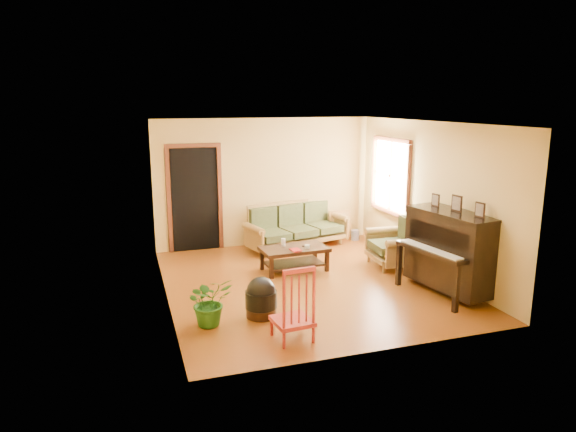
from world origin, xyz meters
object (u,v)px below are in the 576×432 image
object	(u,v)px
armchair	(393,241)
piano	(451,253)
sofa	(297,226)
coffee_table	(294,259)
ceramic_crock	(355,235)
potted_plant	(210,301)
footstool	(261,302)
red_chair	(292,302)

from	to	relation	value
armchair	piano	size ratio (longest dim) A/B	0.64
sofa	coffee_table	bearing A→B (deg)	-124.94
sofa	ceramic_crock	size ratio (longest dim) A/B	9.43
potted_plant	sofa	bearing A→B (deg)	53.83
footstool	potted_plant	xyz separation A→B (m)	(-0.72, -0.05, 0.12)
piano	footstool	bearing A→B (deg)	170.37
potted_plant	red_chair	bearing A→B (deg)	-39.25
sofa	footstool	distance (m)	3.53
footstool	sofa	bearing A→B (deg)	62.82
coffee_table	armchair	size ratio (longest dim) A/B	1.24
piano	footstool	size ratio (longest dim) A/B	3.30
coffee_table	footstool	bearing A→B (deg)	-121.62
sofa	red_chair	world-z (taller)	red_chair
sofa	ceramic_crock	world-z (taller)	sofa
potted_plant	piano	bearing A→B (deg)	0.54
ceramic_crock	coffee_table	bearing A→B (deg)	-141.29
footstool	red_chair	size ratio (longest dim) A/B	0.45
armchair	potted_plant	xyz separation A→B (m)	(-3.57, -1.48, -0.13)
sofa	ceramic_crock	bearing A→B (deg)	-8.79
potted_plant	ceramic_crock	bearing A→B (deg)	41.92
sofa	ceramic_crock	distance (m)	1.40
sofa	red_chair	bearing A→B (deg)	-123.68
armchair	piano	xyz separation A→B (m)	(0.17, -1.44, 0.18)
coffee_table	piano	bearing A→B (deg)	-41.93
piano	red_chair	distance (m)	2.94
armchair	footstool	size ratio (longest dim) A/B	2.11
sofa	ceramic_crock	xyz separation A→B (m)	(1.35, 0.12, -0.34)
sofa	potted_plant	xyz separation A→B (m)	(-2.33, -3.19, -0.12)
armchair	coffee_table	bearing A→B (deg)	173.36
ceramic_crock	sofa	bearing A→B (deg)	-174.99
coffee_table	ceramic_crock	bearing A→B (deg)	38.71
piano	red_chair	xyz separation A→B (m)	(-2.83, -0.78, -0.15)
sofa	potted_plant	size ratio (longest dim) A/B	3.16
coffee_table	piano	world-z (taller)	piano
coffee_table	potted_plant	size ratio (longest dim) A/B	1.74
sofa	red_chair	xyz separation A→B (m)	(-1.42, -3.93, 0.04)
sofa	coffee_table	world-z (taller)	sofa
coffee_table	sofa	bearing A→B (deg)	68.87
sofa	potted_plant	world-z (taller)	sofa
footstool	ceramic_crock	bearing A→B (deg)	47.68
sofa	armchair	xyz separation A→B (m)	(1.24, -1.71, 0.02)
red_chair	potted_plant	size ratio (longest dim) A/B	1.49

